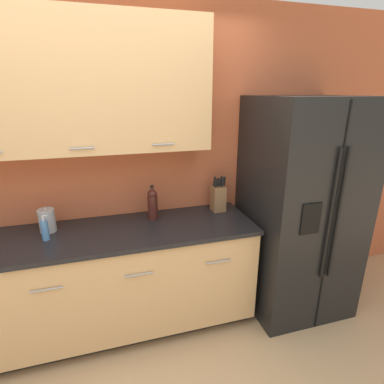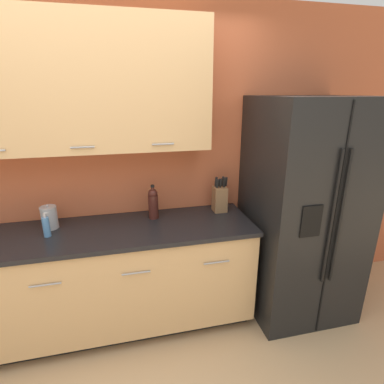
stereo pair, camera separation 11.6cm
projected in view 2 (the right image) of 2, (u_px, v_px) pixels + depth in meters
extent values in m
cube|color=#BC5B38|center=(110.00, 168.00, 2.50)|extent=(10.00, 0.05, 2.60)
cube|color=tan|center=(78.00, 86.00, 2.08)|extent=(1.86, 0.32, 0.93)
cylinder|color=#99999E|center=(82.00, 147.00, 2.05)|extent=(0.16, 0.01, 0.01)
cylinder|color=#99999E|center=(163.00, 144.00, 2.18)|extent=(0.16, 0.01, 0.01)
cube|color=black|center=(103.00, 319.00, 2.58)|extent=(2.43, 0.54, 0.09)
cube|color=tan|center=(98.00, 278.00, 2.41)|extent=(2.47, 0.62, 0.78)
cube|color=black|center=(93.00, 233.00, 2.26)|extent=(2.50, 0.64, 0.03)
cylinder|color=#99999E|center=(45.00, 285.00, 1.98)|extent=(0.20, 0.01, 0.01)
cylinder|color=#99999E|center=(136.00, 273.00, 2.11)|extent=(0.20, 0.01, 0.01)
cylinder|color=#99999E|center=(217.00, 263.00, 2.23)|extent=(0.20, 0.01, 0.01)
cube|color=black|center=(302.00, 211.00, 2.56)|extent=(0.86, 0.78, 1.87)
cube|color=black|center=(333.00, 230.00, 2.20)|extent=(0.01, 0.01, 1.84)
cylinder|color=black|center=(332.00, 220.00, 2.14)|extent=(0.02, 0.02, 1.03)
cylinder|color=black|center=(340.00, 219.00, 2.16)|extent=(0.02, 0.02, 1.03)
cube|color=black|center=(311.00, 221.00, 2.12)|extent=(0.16, 0.01, 0.24)
cube|color=olive|center=(220.00, 199.00, 2.61)|extent=(0.11, 0.12, 0.22)
cylinder|color=black|center=(216.00, 182.00, 2.58)|extent=(0.02, 0.04, 0.09)
cylinder|color=black|center=(217.00, 184.00, 2.54)|extent=(0.02, 0.03, 0.08)
cylinder|color=black|center=(219.00, 183.00, 2.58)|extent=(0.02, 0.03, 0.07)
cylinder|color=black|center=(221.00, 183.00, 2.55)|extent=(0.01, 0.03, 0.08)
cylinder|color=black|center=(223.00, 181.00, 2.59)|extent=(0.02, 0.04, 0.09)
cylinder|color=black|center=(224.00, 182.00, 2.56)|extent=(0.02, 0.03, 0.09)
cylinder|color=black|center=(226.00, 182.00, 2.60)|extent=(0.02, 0.04, 0.08)
cylinder|color=#3D1914|center=(153.00, 207.00, 2.47)|extent=(0.08, 0.08, 0.20)
sphere|color=#3D1914|center=(153.00, 193.00, 2.43)|extent=(0.08, 0.08, 0.08)
cylinder|color=#3D1914|center=(153.00, 191.00, 2.43)|extent=(0.03, 0.03, 0.07)
cylinder|color=black|center=(152.00, 186.00, 2.41)|extent=(0.03, 0.03, 0.02)
cylinder|color=#4C7FB2|center=(46.00, 227.00, 2.16)|extent=(0.05, 0.05, 0.15)
cylinder|color=#B2B2B5|center=(44.00, 215.00, 2.13)|extent=(0.02, 0.02, 0.04)
cylinder|color=#B2B2B5|center=(46.00, 213.00, 2.13)|extent=(0.03, 0.01, 0.01)
cylinder|color=#A3A3A5|center=(50.00, 218.00, 2.29)|extent=(0.12, 0.12, 0.17)
cylinder|color=#A3A3A5|center=(48.00, 207.00, 2.26)|extent=(0.12, 0.12, 0.01)
sphere|color=#A3A3A5|center=(47.00, 206.00, 2.26)|extent=(0.02, 0.02, 0.02)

